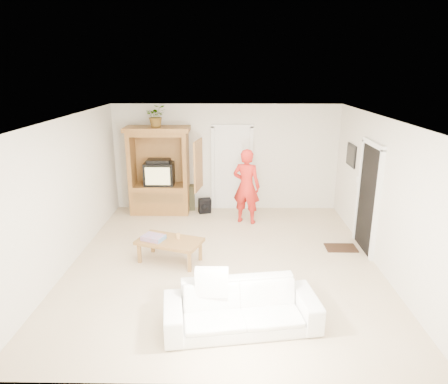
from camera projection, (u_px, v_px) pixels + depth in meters
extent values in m
plane|color=tan|center=(224.00, 261.00, 7.32)|extent=(6.00, 6.00, 0.00)
plane|color=white|center=(224.00, 119.00, 6.56)|extent=(6.00, 6.00, 0.00)
plane|color=silver|center=(226.00, 158.00, 9.81)|extent=(5.50, 0.00, 5.50)
plane|color=silver|center=(219.00, 281.00, 4.08)|extent=(5.50, 0.00, 5.50)
plane|color=silver|center=(67.00, 193.00, 6.99)|extent=(0.00, 6.00, 6.00)
plane|color=silver|center=(383.00, 195.00, 6.90)|extent=(0.00, 6.00, 6.00)
cube|color=olive|center=(161.00, 198.00, 9.78)|extent=(1.40, 0.60, 0.70)
cube|color=olive|center=(132.00, 160.00, 9.51)|extent=(0.10, 0.60, 1.20)
cube|color=olive|center=(186.00, 161.00, 9.49)|extent=(0.10, 0.60, 1.20)
cube|color=olive|center=(161.00, 158.00, 9.76)|extent=(1.40, 0.06, 1.20)
cube|color=olive|center=(157.00, 133.00, 9.31)|extent=(1.40, 0.60, 0.10)
cube|color=olive|center=(157.00, 129.00, 9.28)|extent=(1.52, 0.68, 0.10)
cube|color=olive|center=(198.00, 165.00, 9.04)|extent=(0.16, 0.67, 1.15)
cube|color=black|center=(160.00, 173.00, 9.62)|extent=(0.70, 0.52, 0.55)
cube|color=tan|center=(158.00, 176.00, 9.37)|extent=(0.58, 0.02, 0.42)
cube|color=black|center=(159.00, 161.00, 9.50)|extent=(0.55, 0.35, 0.08)
cube|color=brown|center=(158.00, 198.00, 9.48)|extent=(1.19, 0.03, 0.25)
cube|color=white|center=(232.00, 169.00, 9.86)|extent=(0.85, 0.05, 2.04)
cube|color=black|center=(368.00, 199.00, 7.56)|extent=(0.05, 0.90, 2.04)
cube|color=black|center=(351.00, 155.00, 8.63)|extent=(0.03, 0.60, 0.48)
cube|color=#382316|center=(341.00, 248.00, 7.86)|extent=(0.60, 0.40, 0.02)
imported|color=#4C7238|center=(156.00, 116.00, 9.17)|extent=(0.53, 0.49, 0.51)
imported|color=red|center=(246.00, 186.00, 8.97)|extent=(0.72, 0.59, 1.72)
imported|color=white|center=(241.00, 307.00, 5.38)|extent=(2.17, 1.11, 0.60)
cube|color=brown|center=(170.00, 241.00, 7.22)|extent=(1.28, 0.96, 0.06)
cube|color=brown|center=(139.00, 253.00, 7.23)|extent=(0.08, 0.08, 0.36)
cube|color=brown|center=(153.00, 243.00, 7.66)|extent=(0.08, 0.08, 0.36)
cube|color=brown|center=(189.00, 262.00, 6.90)|extent=(0.08, 0.08, 0.36)
cube|color=brown|center=(200.00, 251.00, 7.33)|extent=(0.08, 0.08, 0.36)
cube|color=#D4465C|center=(153.00, 238.00, 7.20)|extent=(0.46, 0.41, 0.08)
cylinder|color=tan|center=(178.00, 236.00, 7.24)|extent=(0.08, 0.08, 0.10)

